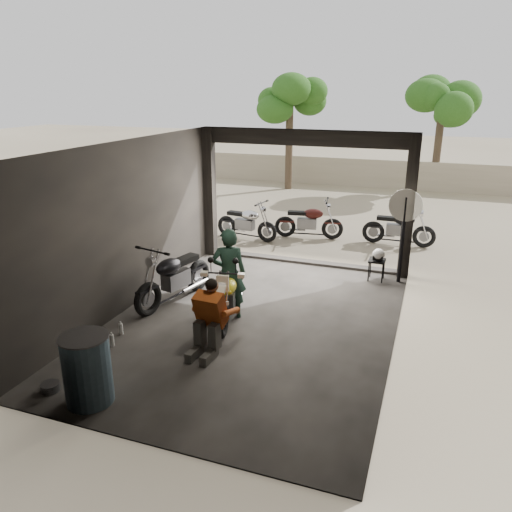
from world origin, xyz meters
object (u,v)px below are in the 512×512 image
Objects in this scene: main_bike at (229,292)px; outside_bike_b at (309,219)px; mechanic at (207,320)px; sign_post at (404,222)px; helmet at (378,254)px; rider at (229,274)px; outside_bike_c at (399,225)px; oil_drum at (87,370)px; stool at (377,263)px; left_bike at (174,273)px; outside_bike_a at (246,220)px.

main_bike is 5.68m from outside_bike_b.
main_bike is at bearing 99.75° from mechanic.
sign_post is (2.71, -2.66, 0.81)m from outside_bike_b.
outside_bike_b is at bearing 115.90° from helmet.
rider is (-0.06, 0.14, 0.29)m from main_bike.
outside_bike_c is 2.97m from sign_post.
main_bike is 3.08m from oil_drum.
main_bike is 3.74m from stool.
outside_bike_b and outside_bike_c have the same top height.
oil_drum is (-3.12, -5.93, -0.13)m from helmet.
left_bike is at bearing 98.99° from oil_drum.
outside_bike_a is 1.67× the size of oil_drum.
outside_bike_b is 1.00× the size of outside_bike_c.
sign_post reaches higher than helmet.
main_bike is 1.03× the size of outside_bike_c.
helmet is (2.16, 4.20, 0.02)m from mechanic.
stool is at bearing 48.07° from left_bike.
mechanic is 5.07m from sign_post.
outside_bike_b reaches higher than outside_bike_a.
stool is 0.20m from helmet.
outside_bike_a is 4.36m from stool.
oil_drum is at bearing 165.03° from outside_bike_b.
rider is (1.51, -4.85, 0.30)m from outside_bike_a.
rider is 3.50× the size of stool.
outside_bike_b is at bearing 93.87° from mechanic.
outside_bike_c is 9.43m from oil_drum.
stool is at bearing -150.81° from rider.
outside_bike_c is (4.08, 0.86, 0.01)m from outside_bike_a.
outside_bike_c is (2.46, 0.18, 0.00)m from outside_bike_b.
sign_post reaches higher than mechanic.
sign_post is (0.49, 0.06, 0.96)m from stool.
rider reaches higher than helmet.
sign_post reaches higher than outside_bike_c.
helmet reaches higher than stool.
outside_bike_b is at bearing -112.28° from rider.
outside_bike_a is at bearing -93.77° from rider.
helmet is (2.25, -2.72, 0.05)m from outside_bike_b.
outside_bike_a is at bearing 138.61° from helmet.
main_bike is 1.41m from left_bike.
helmet is (3.65, 2.56, -0.01)m from left_bike.
left_bike is at bearing -168.09° from outside_bike_a.
outside_bike_b is (1.63, 0.68, 0.01)m from outside_bike_a.
left_bike reaches higher than oil_drum.
oil_drum is (0.53, -3.37, -0.14)m from left_bike.
main_bike reaches higher than stool.
mechanic is at bearing 171.49° from outside_bike_b.
sign_post is at bearing -6.61° from helmet.
stool is at bearing 40.04° from main_bike.
rider is at bearing -153.56° from outside_bike_a.
rider is 3.70m from stool.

